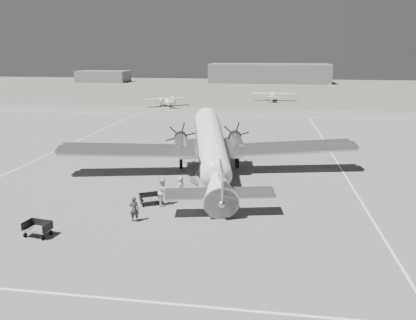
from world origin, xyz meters
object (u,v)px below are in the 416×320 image
object	(u,v)px
light_plane_left	(166,102)
baggage_cart_far	(38,229)
light_plane_right	(273,96)
ground_crew	(134,209)
shed_secondary	(103,76)
passenger	(180,186)
ramp_agent	(163,192)
baggage_cart_near	(149,199)
hangar_main	(269,73)
dc3_airliner	(211,150)

from	to	relation	value
light_plane_left	baggage_cart_far	xyz separation A→B (m)	(7.01, -59.03, -0.49)
light_plane_right	ground_crew	xyz separation A→B (m)	(-9.27, -68.89, -0.17)
shed_secondary	passenger	world-z (taller)	shed_secondary
ramp_agent	passenger	distance (m)	2.23
light_plane_right	baggage_cart_near	size ratio (longest dim) A/B	6.66
hangar_main	passenger	world-z (taller)	hangar_main
dc3_airliner	ground_crew	world-z (taller)	dc3_airliner
hangar_main	ramp_agent	size ratio (longest dim) A/B	21.39
shed_secondary	ground_crew	world-z (taller)	shed_secondary
passenger	ramp_agent	bearing A→B (deg)	176.53
shed_secondary	light_plane_left	distance (m)	75.84
ramp_agent	passenger	xyz separation A→B (m)	(0.81, 2.06, -0.24)
shed_secondary	ramp_agent	world-z (taller)	shed_secondary
ramp_agent	shed_secondary	bearing A→B (deg)	14.07
dc3_airliner	baggage_cart_near	size ratio (longest dim) A/B	18.51
shed_secondary	dc3_airliner	size ratio (longest dim) A/B	0.67
baggage_cart_far	ground_crew	xyz separation A→B (m)	(4.98, 2.94, 0.38)
shed_secondary	light_plane_left	xyz separation A→B (m)	(39.79, -64.56, -1.06)
baggage_cart_far	light_plane_left	bearing A→B (deg)	105.44
hangar_main	ground_crew	bearing A→B (deg)	-93.75
light_plane_right	shed_secondary	bearing A→B (deg)	140.80
light_plane_left	ground_crew	distance (m)	57.36
shed_secondary	light_plane_right	bearing A→B (deg)	-40.30
baggage_cart_near	shed_secondary	bearing A→B (deg)	86.12
shed_secondary	light_plane_right	world-z (taller)	shed_secondary
baggage_cart_far	shed_secondary	bearing A→B (deg)	119.41
shed_secondary	light_plane_left	world-z (taller)	shed_secondary
dc3_airliner	baggage_cart_near	xyz separation A→B (m)	(-3.55, -6.69, -2.15)
hangar_main	dc3_airliner	size ratio (longest dim) A/B	1.57
dc3_airliner	baggage_cart_near	world-z (taller)	dc3_airliner
hangar_main	ramp_agent	bearing A→B (deg)	-93.33
hangar_main	ground_crew	size ratio (longest dim) A/B	25.22
hangar_main	shed_secondary	world-z (taller)	hangar_main
light_plane_left	light_plane_right	distance (m)	24.81
hangar_main	shed_secondary	distance (m)	60.22
hangar_main	dc3_airliner	xyz separation A→B (m)	(-4.59, -115.94, -0.74)
light_plane_left	baggage_cart_near	size ratio (longest dim) A/B	6.26
light_plane_right	ramp_agent	xyz separation A→B (m)	(-8.17, -65.79, -0.02)
shed_secondary	ground_crew	distance (m)	131.30
light_plane_left	light_plane_right	xyz separation A→B (m)	(21.26, 12.80, 0.06)
hangar_main	shed_secondary	xyz separation A→B (m)	(-60.00, -5.00, -1.30)
shed_secondary	baggage_cart_near	world-z (taller)	shed_secondary
shed_secondary	ramp_agent	distance (m)	128.90
baggage_cart_near	baggage_cart_far	bearing A→B (deg)	-158.03
dc3_airliner	shed_secondary	bearing A→B (deg)	104.51
baggage_cart_near	ramp_agent	world-z (taller)	ramp_agent
ground_crew	ramp_agent	world-z (taller)	ramp_agent
light_plane_right	passenger	distance (m)	64.15
baggage_cart_near	ramp_agent	size ratio (longest dim) A/B	0.74
dc3_airliner	passenger	size ratio (longest dim) A/B	17.97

